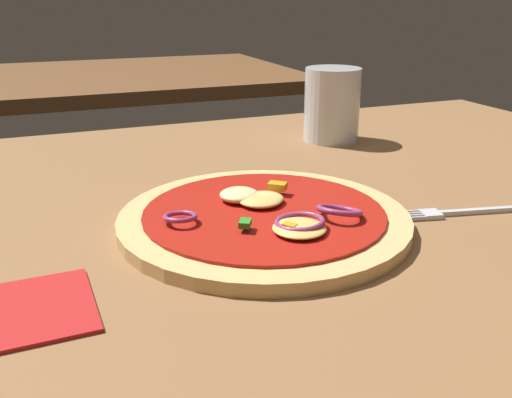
# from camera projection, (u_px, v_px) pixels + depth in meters

# --- Properties ---
(dining_table) EXTENTS (1.27, 0.92, 0.03)m
(dining_table) POSITION_uv_depth(u_px,v_px,m) (255.00, 246.00, 0.53)
(dining_table) COLOR brown
(dining_table) RESTS_ON ground
(pizza) EXTENTS (0.27, 0.27, 0.03)m
(pizza) POSITION_uv_depth(u_px,v_px,m) (264.00, 218.00, 0.53)
(pizza) COLOR tan
(pizza) RESTS_ON dining_table
(fork) EXTENTS (0.16, 0.05, 0.01)m
(fork) POSITION_uv_depth(u_px,v_px,m) (455.00, 213.00, 0.56)
(fork) COLOR silver
(fork) RESTS_ON dining_table
(beer_glass) EXTENTS (0.08, 0.08, 0.11)m
(beer_glass) POSITION_uv_depth(u_px,v_px,m) (332.00, 108.00, 0.83)
(beer_glass) COLOR silver
(beer_glass) RESTS_ON dining_table
(background_table) EXTENTS (0.82, 0.65, 0.03)m
(background_table) POSITION_uv_depth(u_px,v_px,m) (139.00, 77.00, 1.55)
(background_table) COLOR brown
(background_table) RESTS_ON ground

